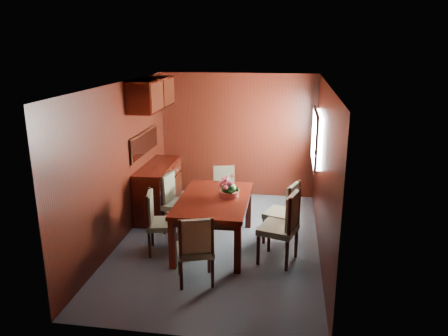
% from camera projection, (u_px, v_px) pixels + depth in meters
% --- Properties ---
extents(ground, '(4.50, 4.50, 0.00)m').
position_uv_depth(ground, '(219.00, 242.00, 6.71)').
color(ground, '#39454E').
rests_on(ground, ground).
extents(room_shell, '(3.06, 4.52, 2.41)m').
position_uv_depth(room_shell, '(216.00, 134.00, 6.59)').
color(room_shell, black).
rests_on(room_shell, ground).
extents(sideboard, '(0.48, 1.40, 0.90)m').
position_uv_depth(sideboard, '(159.00, 189.00, 7.72)').
color(sideboard, black).
rests_on(sideboard, ground).
extents(dining_table, '(1.02, 1.63, 0.76)m').
position_uv_depth(dining_table, '(214.00, 205.00, 6.43)').
color(dining_table, black).
rests_on(dining_table, ground).
extents(chair_left_near, '(0.50, 0.52, 0.93)m').
position_uv_depth(chair_left_near, '(158.00, 219.00, 6.28)').
color(chair_left_near, black).
rests_on(chair_left_near, ground).
extents(chair_left_far, '(0.49, 0.51, 0.97)m').
position_uv_depth(chair_left_far, '(175.00, 199.00, 7.00)').
color(chair_left_far, black).
rests_on(chair_left_far, ground).
extents(chair_right_near, '(0.60, 0.61, 1.05)m').
position_uv_depth(chair_right_near, '(284.00, 223.00, 5.96)').
color(chair_right_near, black).
rests_on(chair_right_near, ground).
extents(chair_right_far, '(0.57, 0.58, 0.96)m').
position_uv_depth(chair_right_far, '(286.00, 210.00, 6.57)').
color(chair_right_far, black).
rests_on(chair_right_far, ground).
extents(chair_head, '(0.56, 0.54, 0.94)m').
position_uv_depth(chair_head, '(196.00, 246.00, 5.42)').
color(chair_head, black).
rests_on(chair_head, ground).
extents(chair_foot, '(0.48, 0.47, 0.86)m').
position_uv_depth(chair_foot, '(224.00, 187.00, 7.76)').
color(chair_foot, black).
rests_on(chair_foot, ground).
extents(flower_centerpiece, '(0.31, 0.31, 0.31)m').
position_uv_depth(flower_centerpiece, '(229.00, 187.00, 6.41)').
color(flower_centerpiece, '#B44437').
rests_on(flower_centerpiece, dining_table).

